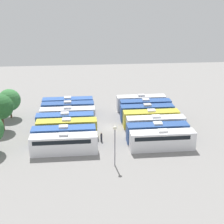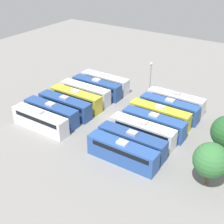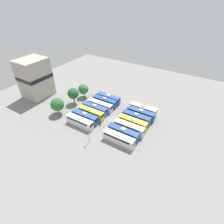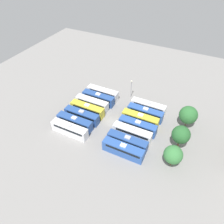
{
  "view_description": "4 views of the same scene",
  "coord_description": "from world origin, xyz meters",
  "px_view_note": "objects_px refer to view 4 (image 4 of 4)",
  "views": [
    {
      "loc": [
        -58.26,
        5.1,
        25.71
      ],
      "look_at": [
        0.79,
        -0.67,
        3.17
      ],
      "focal_mm": 50.0,
      "sensor_mm": 36.0,
      "label": 1
    },
    {
      "loc": [
        42.62,
        28.42,
        29.91
      ],
      "look_at": [
        0.32,
        0.36,
        1.69
      ],
      "focal_mm": 50.0,
      "sensor_mm": 36.0,
      "label": 2
    },
    {
      "loc": [
        -47.53,
        -28.83,
        42.99
      ],
      "look_at": [
        1.97,
        1.69,
        1.6
      ],
      "focal_mm": 28.0,
      "sensor_mm": 36.0,
      "label": 3
    },
    {
      "loc": [
        44.67,
        22.68,
        47.19
      ],
      "look_at": [
        -0.99,
        -0.16,
        3.16
      ],
      "focal_mm": 35.0,
      "sensor_mm": 36.0,
      "label": 4
    }
  ],
  "objects_px": {
    "bus_6": "(70,129)",
    "tree_2": "(173,155)",
    "bus_9": "(140,119)",
    "bus_3": "(87,109)",
    "bus_2": "(92,103)",
    "bus_8": "(145,113)",
    "tree_1": "(181,135)",
    "bus_10": "(138,126)",
    "bus_13": "(123,150)",
    "worker_person": "(125,110)",
    "bus_0": "(103,93)",
    "bus_1": "(98,98)",
    "bus_12": "(127,142)",
    "bus_11": "(132,133)",
    "bus_7": "(148,107)",
    "bus_4": "(82,116)",
    "bus_5": "(75,122)",
    "tree_0": "(188,115)",
    "light_pole": "(131,86)"
  },
  "relations": [
    {
      "from": "bus_7",
      "to": "tree_2",
      "type": "distance_m",
      "value": 21.78
    },
    {
      "from": "bus_2",
      "to": "bus_9",
      "type": "relative_size",
      "value": 1.0
    },
    {
      "from": "bus_4",
      "to": "bus_9",
      "type": "height_order",
      "value": "same"
    },
    {
      "from": "bus_5",
      "to": "bus_10",
      "type": "height_order",
      "value": "same"
    },
    {
      "from": "bus_3",
      "to": "worker_person",
      "type": "xyz_separation_m",
      "value": [
        -5.97,
        10.56,
        -1.03
      ]
    },
    {
      "from": "bus_5",
      "to": "bus_9",
      "type": "relative_size",
      "value": 1.0
    },
    {
      "from": "bus_0",
      "to": "bus_2",
      "type": "height_order",
      "value": "same"
    },
    {
      "from": "bus_6",
      "to": "bus_10",
      "type": "bearing_deg",
      "value": 120.38
    },
    {
      "from": "tree_0",
      "to": "bus_10",
      "type": "bearing_deg",
      "value": -55.44
    },
    {
      "from": "bus_6",
      "to": "bus_11",
      "type": "xyz_separation_m",
      "value": [
        -6.85,
        16.86,
        0.0
      ]
    },
    {
      "from": "bus_12",
      "to": "tree_0",
      "type": "height_order",
      "value": "tree_0"
    },
    {
      "from": "bus_12",
      "to": "worker_person",
      "type": "height_order",
      "value": "bus_12"
    },
    {
      "from": "bus_2",
      "to": "bus_13",
      "type": "relative_size",
      "value": 1.0
    },
    {
      "from": "bus_0",
      "to": "bus_6",
      "type": "xyz_separation_m",
      "value": [
        20.26,
        -0.0,
        0.0
      ]
    },
    {
      "from": "bus_11",
      "to": "bus_12",
      "type": "distance_m",
      "value": 3.65
    },
    {
      "from": "bus_2",
      "to": "bus_8",
      "type": "relative_size",
      "value": 1.0
    },
    {
      "from": "tree_1",
      "to": "bus_10",
      "type": "bearing_deg",
      "value": -94.47
    },
    {
      "from": "bus_6",
      "to": "bus_13",
      "type": "height_order",
      "value": "same"
    },
    {
      "from": "bus_0",
      "to": "tree_1",
      "type": "bearing_deg",
      "value": 69.48
    },
    {
      "from": "bus_9",
      "to": "bus_5",
      "type": "bearing_deg",
      "value": -59.59
    },
    {
      "from": "bus_2",
      "to": "bus_6",
      "type": "bearing_deg",
      "value": 1.59
    },
    {
      "from": "bus_8",
      "to": "bus_11",
      "type": "xyz_separation_m",
      "value": [
        9.94,
        -0.36,
        0.0
      ]
    },
    {
      "from": "bus_9",
      "to": "bus_3",
      "type": "bearing_deg",
      "value": -79.28
    },
    {
      "from": "bus_2",
      "to": "bus_5",
      "type": "distance_m",
      "value": 10.23
    },
    {
      "from": "bus_6",
      "to": "worker_person",
      "type": "distance_m",
      "value": 19.22
    },
    {
      "from": "light_pole",
      "to": "tree_1",
      "type": "distance_m",
      "value": 26.15
    },
    {
      "from": "bus_4",
      "to": "bus_5",
      "type": "xyz_separation_m",
      "value": [
        3.44,
        -0.34,
        0.0
      ]
    },
    {
      "from": "bus_8",
      "to": "tree_1",
      "type": "bearing_deg",
      "value": 58.46
    },
    {
      "from": "worker_person",
      "to": "bus_7",
      "type": "bearing_deg",
      "value": 120.96
    },
    {
      "from": "bus_13",
      "to": "light_pole",
      "type": "relative_size",
      "value": 1.67
    },
    {
      "from": "bus_8",
      "to": "worker_person",
      "type": "relative_size",
      "value": 6.44
    },
    {
      "from": "bus_2",
      "to": "bus_12",
      "type": "distance_m",
      "value": 20.17
    },
    {
      "from": "bus_9",
      "to": "bus_12",
      "type": "relative_size",
      "value": 1.0
    },
    {
      "from": "bus_6",
      "to": "tree_2",
      "type": "distance_m",
      "value": 29.66
    },
    {
      "from": "bus_7",
      "to": "bus_11",
      "type": "distance_m",
      "value": 13.29
    },
    {
      "from": "bus_6",
      "to": "bus_7",
      "type": "xyz_separation_m",
      "value": [
        -20.14,
        17.05,
        0.0
      ]
    },
    {
      "from": "bus_13",
      "to": "tree_1",
      "type": "relative_size",
      "value": 1.53
    },
    {
      "from": "bus_6",
      "to": "light_pole",
      "type": "distance_m",
      "value": 26.64
    },
    {
      "from": "tree_2",
      "to": "bus_6",
      "type": "bearing_deg",
      "value": -85.35
    },
    {
      "from": "bus_9",
      "to": "bus_11",
      "type": "relative_size",
      "value": 1.0
    },
    {
      "from": "bus_6",
      "to": "bus_9",
      "type": "height_order",
      "value": "same"
    },
    {
      "from": "bus_4",
      "to": "bus_6",
      "type": "xyz_separation_m",
      "value": [
        6.72,
        0.06,
        0.0
      ]
    },
    {
      "from": "bus_1",
      "to": "bus_3",
      "type": "relative_size",
      "value": 1.0
    },
    {
      "from": "tree_2",
      "to": "tree_1",
      "type": "bearing_deg",
      "value": 178.46
    },
    {
      "from": "bus_10",
      "to": "bus_13",
      "type": "distance_m",
      "value": 10.03
    },
    {
      "from": "bus_4",
      "to": "bus_7",
      "type": "bearing_deg",
      "value": 128.11
    },
    {
      "from": "bus_0",
      "to": "bus_2",
      "type": "xyz_separation_m",
      "value": [
        6.75,
        -0.38,
        0.0
      ]
    },
    {
      "from": "tree_2",
      "to": "bus_9",
      "type": "bearing_deg",
      "value": -130.97
    },
    {
      "from": "bus_0",
      "to": "tree_2",
      "type": "bearing_deg",
      "value": 58.78
    },
    {
      "from": "worker_person",
      "to": "tree_0",
      "type": "distance_m",
      "value": 19.83
    }
  ]
}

